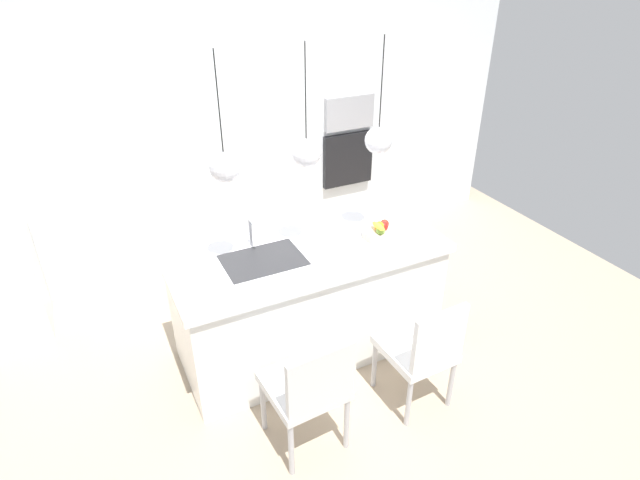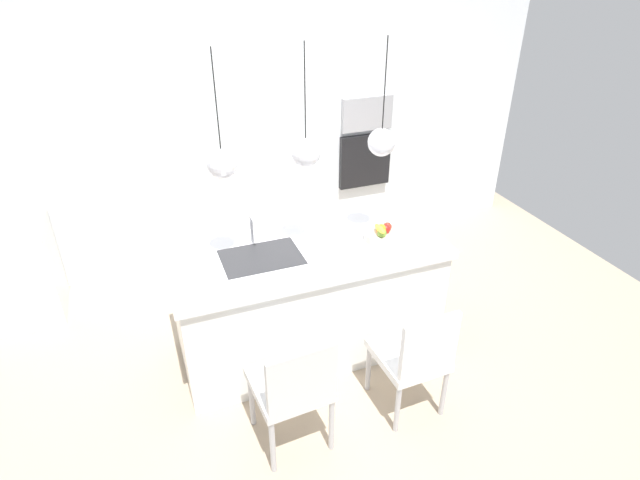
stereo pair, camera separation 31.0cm
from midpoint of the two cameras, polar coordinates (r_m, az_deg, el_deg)
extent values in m
plane|color=tan|center=(4.33, -3.30, -11.52)|extent=(6.60, 6.60, 0.00)
cube|color=white|center=(5.07, -11.31, 11.38)|extent=(6.00, 0.10, 2.60)
cube|color=white|center=(4.06, -3.48, -6.97)|extent=(1.96, 0.81, 0.86)
cube|color=white|center=(3.80, -3.68, -1.43)|extent=(2.02, 0.87, 0.06)
cube|color=#2D2D30|center=(3.69, -8.62, -2.30)|extent=(0.56, 0.40, 0.02)
cylinder|color=silver|center=(3.84, -9.90, 0.86)|extent=(0.02, 0.02, 0.22)
cylinder|color=silver|center=(3.72, -9.66, 1.67)|extent=(0.02, 0.16, 0.02)
cylinder|color=beige|center=(3.94, 4.46, 0.73)|extent=(0.28, 0.28, 0.06)
sphere|color=olive|center=(3.86, 4.36, 1.02)|extent=(0.07, 0.07, 0.07)
sphere|color=#B22D1E|center=(3.95, 4.85, 1.73)|extent=(0.07, 0.07, 0.07)
sphere|color=red|center=(3.91, 4.70, 1.47)|extent=(0.07, 0.07, 0.07)
sphere|color=orange|center=(3.90, 4.26, 1.41)|extent=(0.08, 0.08, 0.08)
ellipsoid|color=yellow|center=(3.86, 4.10, 1.47)|extent=(0.06, 0.19, 0.07)
cube|color=#9E9EA3|center=(5.41, 1.48, 13.76)|extent=(0.54, 0.08, 0.34)
cube|color=black|center=(5.57, 1.41, 8.81)|extent=(0.56, 0.08, 0.56)
cube|color=silver|center=(3.36, -4.55, -15.64)|extent=(0.48, 0.49, 0.06)
cube|color=silver|center=(3.07, -2.93, -15.11)|extent=(0.43, 0.07, 0.40)
cylinder|color=#B2B2B7|center=(3.73, -2.98, -15.35)|extent=(0.04, 0.04, 0.44)
cylinder|color=#B2B2B7|center=(3.62, -8.79, -17.42)|extent=(0.04, 0.04, 0.44)
cylinder|color=#B2B2B7|center=(3.49, 0.25, -19.43)|extent=(0.04, 0.04, 0.44)
cylinder|color=#B2B2B7|center=(3.38, -6.00, -21.88)|extent=(0.04, 0.04, 0.44)
cube|color=white|center=(3.68, 7.92, -11.75)|extent=(0.44, 0.48, 0.06)
cube|color=white|center=(3.39, 10.33, -10.75)|extent=(0.40, 0.05, 0.42)
cylinder|color=#B2B2B7|center=(4.04, 8.12, -11.69)|extent=(0.04, 0.04, 0.40)
cylinder|color=#B2B2B7|center=(3.88, 3.64, -13.48)|extent=(0.04, 0.04, 0.40)
cylinder|color=#B2B2B7|center=(3.81, 11.81, -15.17)|extent=(0.04, 0.04, 0.40)
cylinder|color=#B2B2B7|center=(3.64, 7.16, -17.30)|extent=(0.04, 0.04, 0.40)
sphere|color=silver|center=(3.32, -13.05, 7.73)|extent=(0.19, 0.19, 0.19)
cylinder|color=black|center=(3.19, -13.87, 14.33)|extent=(0.01, 0.01, 0.60)
sphere|color=silver|center=(3.47, -4.09, 9.43)|extent=(0.19, 0.19, 0.19)
cylinder|color=black|center=(3.35, -4.35, 15.80)|extent=(0.01, 0.01, 0.60)
sphere|color=silver|center=(3.70, 3.99, 10.76)|extent=(0.19, 0.19, 0.19)
cylinder|color=black|center=(3.59, 4.22, 16.75)|extent=(0.01, 0.01, 0.60)
camera|label=1|loc=(0.15, -92.34, -1.34)|focal=29.30mm
camera|label=2|loc=(0.15, 87.66, 1.34)|focal=29.30mm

